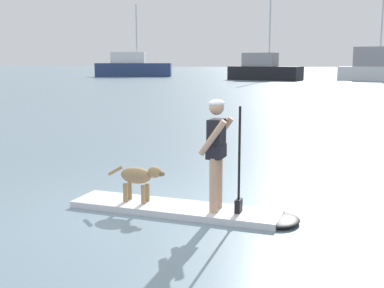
{
  "coord_description": "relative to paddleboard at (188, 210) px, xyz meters",
  "views": [
    {
      "loc": [
        2.27,
        -6.96,
        2.3
      ],
      "look_at": [
        0.0,
        1.0,
        0.9
      ],
      "focal_mm": 45.94,
      "sensor_mm": 36.0,
      "label": 1
    }
  ],
  "objects": [
    {
      "name": "person_paddler",
      "position": [
        0.46,
        -0.03,
        1.01
      ],
      "size": [
        0.62,
        0.5,
        1.65
      ],
      "color": "tan",
      "rests_on": "paddleboard"
    },
    {
      "name": "dog",
      "position": [
        -0.83,
        0.06,
        0.45
      ],
      "size": [
        0.99,
        0.26,
        0.59
      ],
      "color": "#997A51",
      "rests_on": "paddleboard"
    },
    {
      "name": "paddleboard",
      "position": [
        0.0,
        0.0,
        0.0
      ],
      "size": [
        3.6,
        0.98,
        0.1
      ],
      "color": "silver",
      "rests_on": "ground_plane"
    },
    {
      "name": "ground_plane",
      "position": [
        -0.23,
        0.02,
        -0.05
      ],
      "size": [
        400.0,
        400.0,
        0.0
      ],
      "primitive_type": "plane",
      "color": "slate"
    },
    {
      "name": "moored_boat_port",
      "position": [
        -27.1,
        62.57,
        1.38
      ],
      "size": [
        11.57,
        5.16,
        10.59
      ],
      "color": "navy",
      "rests_on": "ground_plane"
    },
    {
      "name": "moored_boat_starboard",
      "position": [
        6.79,
        57.42,
        1.48
      ],
      "size": [
        8.96,
        3.45,
        12.12
      ],
      "color": "white",
      "rests_on": "ground_plane"
    },
    {
      "name": "moored_boat_outer",
      "position": [
        -6.19,
        54.41,
        1.24
      ],
      "size": [
        9.32,
        5.15,
        11.58
      ],
      "color": "black",
      "rests_on": "ground_plane"
    }
  ]
}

